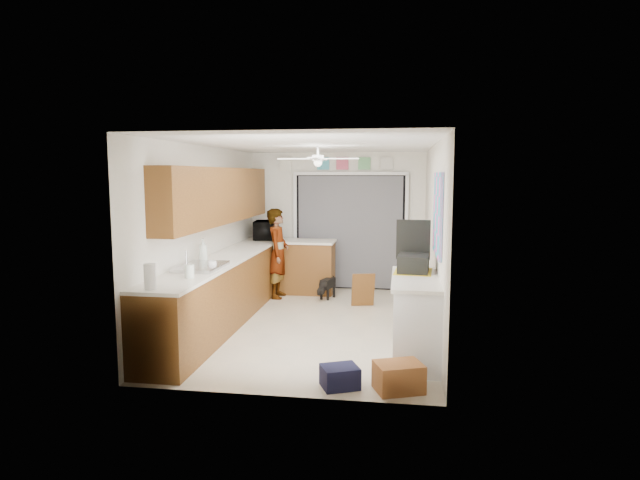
{
  "coord_description": "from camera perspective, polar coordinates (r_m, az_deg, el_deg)",
  "views": [
    {
      "loc": [
        1.15,
        -7.26,
        2.1
      ],
      "look_at": [
        0.0,
        0.4,
        1.15
      ],
      "focal_mm": 30.0,
      "sensor_mm": 36.0,
      "label": 1
    }
  ],
  "objects": [
    {
      "name": "ceiling_fan",
      "position": [
        7.55,
        -0.23,
        8.66
      ],
      "size": [
        1.14,
        1.14,
        0.24
      ],
      "primitive_type": "cube",
      "color": "white",
      "rests_on": "ceiling"
    },
    {
      "name": "sink_basin",
      "position": [
        6.82,
        -12.58,
        -2.85
      ],
      "size": [
        0.5,
        0.76,
        0.06
      ],
      "primitive_type": "cube",
      "color": "silver",
      "rests_on": "left_countertop"
    },
    {
      "name": "jar_a",
      "position": [
        6.21,
        -13.77,
        -3.27
      ],
      "size": [
        0.12,
        0.12,
        0.15
      ],
      "primitive_type": "cylinder",
      "rotation": [
        0.0,
        0.0,
        -0.11
      ],
      "color": "silver",
      "rests_on": "left_countertop"
    },
    {
      "name": "wall_front",
      "position": [
        4.97,
        -4.96,
        -2.88
      ],
      "size": [
        3.2,
        0.0,
        3.2
      ],
      "primitive_type": "plane",
      "rotation": [
        -1.57,
        0.0,
        0.0
      ],
      "color": "white",
      "rests_on": "ground"
    },
    {
      "name": "paper_towel_roll",
      "position": [
        5.69,
        -17.68,
        -3.74
      ],
      "size": [
        0.15,
        0.15,
        0.26
      ],
      "primitive_type": "cylinder",
      "rotation": [
        0.0,
        0.0,
        0.22
      ],
      "color": "white",
      "rests_on": "left_countertop"
    },
    {
      "name": "door_trim_right",
      "position": [
        9.76,
        9.18,
        0.72
      ],
      "size": [
        0.06,
        0.04,
        2.1
      ],
      "primitive_type": "cube",
      "color": "white",
      "rests_on": "wall_back"
    },
    {
      "name": "header_frame_1",
      "position": [
        9.84,
        0.35,
        8.15
      ],
      "size": [
        0.22,
        0.02,
        0.22
      ],
      "primitive_type": "cube",
      "color": "#47AABF",
      "rests_on": "wall_back"
    },
    {
      "name": "abstract_painting",
      "position": [
        6.29,
        12.45,
        2.73
      ],
      "size": [
        0.03,
        1.15,
        0.95
      ],
      "primitive_type": "cube",
      "color": "#E955B9",
      "rests_on": "wall_right"
    },
    {
      "name": "door_trim_head",
      "position": [
        9.74,
        3.25,
        7.09
      ],
      "size": [
        2.1,
        0.04,
        0.06
      ],
      "primitive_type": "cube",
      "color": "white",
      "rests_on": "wall_back"
    },
    {
      "name": "cabinet_door_panel",
      "position": [
        8.58,
        4.62,
        -5.32
      ],
      "size": [
        0.39,
        0.23,
        0.54
      ],
      "primitive_type": "cube",
      "rotation": [
        0.21,
        0.0,
        0.25
      ],
      "color": "brown",
      "rests_on": "floor"
    },
    {
      "name": "header_frame_2",
      "position": [
        9.79,
        2.4,
        8.15
      ],
      "size": [
        0.22,
        0.02,
        0.22
      ],
      "primitive_type": "cube",
      "color": "#C94B66",
      "rests_on": "wall_back"
    },
    {
      "name": "left_base_cabinets",
      "position": [
        7.84,
        -9.92,
        -5.27
      ],
      "size": [
        0.6,
        4.8,
        0.9
      ],
      "primitive_type": "cube",
      "color": "brown",
      "rests_on": "floor"
    },
    {
      "name": "soap_bottle",
      "position": [
        7.32,
        -12.38,
        -1.05
      ],
      "size": [
        0.15,
        0.15,
        0.31
      ],
      "primitive_type": "imported",
      "rotation": [
        0.0,
        0.0,
        -0.27
      ],
      "color": "silver",
      "rests_on": "left_countertop"
    },
    {
      "name": "header_frame_4",
      "position": [
        9.74,
        7.13,
        8.11
      ],
      "size": [
        0.22,
        0.02,
        0.22
      ],
      "primitive_type": "cube",
      "color": "beige",
      "rests_on": "wall_back"
    },
    {
      "name": "suitcase",
      "position": [
        6.52,
        9.93,
        -2.46
      ],
      "size": [
        0.39,
        0.5,
        0.2
      ],
      "primitive_type": "cube",
      "rotation": [
        0.0,
        0.0,
        -0.08
      ],
      "color": "black",
      "rests_on": "right_counter_top"
    },
    {
      "name": "peninsula_top",
      "position": [
        9.48,
        -1.56,
        -0.16
      ],
      "size": [
        1.04,
        0.64,
        0.04
      ],
      "primitive_type": "cube",
      "color": "white",
      "rests_on": "peninsula_base"
    },
    {
      "name": "dog",
      "position": [
        9.13,
        0.83,
        -5.07
      ],
      "size": [
        0.35,
        0.53,
        0.38
      ],
      "primitive_type": "cube",
      "rotation": [
        0.0,
        0.0,
        -0.3
      ],
      "color": "black",
      "rests_on": "floor"
    },
    {
      "name": "back_opening_recess",
      "position": [
        9.83,
        3.23,
        0.85
      ],
      "size": [
        2.0,
        0.06,
        2.1
      ],
      "primitive_type": "cube",
      "color": "black",
      "rests_on": "wall_back"
    },
    {
      "name": "header_frame_3",
      "position": [
        9.76,
        4.76,
        8.14
      ],
      "size": [
        0.22,
        0.02,
        0.22
      ],
      "primitive_type": "cube",
      "color": "#5FA76B",
      "rests_on": "wall_back"
    },
    {
      "name": "microwave",
      "position": [
        9.69,
        -5.76,
        1.06
      ],
      "size": [
        0.48,
        0.65,
        0.33
      ],
      "primitive_type": "imported",
      "rotation": [
        0.0,
        0.0,
        1.7
      ],
      "color": "black",
      "rests_on": "left_countertop"
    },
    {
      "name": "faucet",
      "position": [
        6.87,
        -14.08,
        -2.01
      ],
      "size": [
        0.03,
        0.03,
        0.22
      ],
      "primitive_type": "cylinder",
      "color": "silver",
      "rests_on": "left_countertop"
    },
    {
      "name": "floor",
      "position": [
        7.65,
        -0.45,
        -8.95
      ],
      "size": [
        5.0,
        5.0,
        0.0
      ],
      "primitive_type": "plane",
      "color": "#C0B29A",
      "rests_on": "ground"
    },
    {
      "name": "left_countertop",
      "position": [
        7.75,
        -9.92,
        -1.87
      ],
      "size": [
        0.62,
        4.8,
        0.04
      ],
      "primitive_type": "cube",
      "color": "white",
      "rests_on": "left_base_cabinets"
    },
    {
      "name": "curtain_panel",
      "position": [
        9.79,
        3.21,
        0.82
      ],
      "size": [
        1.9,
        0.03,
        2.05
      ],
      "primitive_type": "cube",
      "color": "slate",
      "rests_on": "wall_back"
    },
    {
      "name": "cardboard_box",
      "position": [
        5.43,
        8.38,
        -14.25
      ],
      "size": [
        0.54,
        0.47,
        0.28
      ],
      "primitive_type": "cube",
      "rotation": [
        0.0,
        0.0,
        0.37
      ],
      "color": "#A95F35",
      "rests_on": "floor"
    },
    {
      "name": "suitcase_rim",
      "position": [
        6.54,
        9.91,
        -3.41
      ],
      "size": [
        0.49,
        0.61,
        0.02
      ],
      "primitive_type": "cube",
      "rotation": [
        0.0,
        0.0,
        -0.08
      ],
      "color": "yellow",
      "rests_on": "suitcase"
    },
    {
      "name": "right_counter_base",
      "position": [
        6.29,
        10.17,
        -8.34
      ],
      "size": [
        0.5,
        1.4,
        0.9
      ],
      "primitive_type": "cube",
      "color": "white",
      "rests_on": "floor"
    },
    {
      "name": "upper_cabinets",
      "position": [
        7.9,
        -10.63,
        4.7
      ],
      "size": [
        0.32,
        4.0,
        0.8
      ],
      "primitive_type": "cube",
      "color": "brown",
      "rests_on": "wall_left"
    },
    {
      "name": "suitcase_lid",
      "position": [
        6.77,
        9.92,
        0.03
      ],
      "size": [
        0.42,
        0.06,
        0.5
      ],
      "primitive_type": "cube",
      "rotation": [
        0.0,
        0.0,
        -0.08
      ],
      "color": "black",
      "rests_on": "suitcase"
    },
    {
      "name": "wall_back",
      "position": [
        9.87,
        1.81,
        2.04
      ],
      "size": [
        3.2,
        0.0,
        3.2
      ],
      "primitive_type": "plane",
      "rotation": [
        1.57,
        0.0,
        0.0
      ],
      "color": "white",
      "rests_on": "ground"
    },
    {
      "name": "route66_sign",
      "position": [
        9.96,
        -3.68,
        8.12
      ],
      "size": [
        0.22,
        0.02,
        0.26
      ],
      "primitive_type": "cube",
      "color": "silver",
      "rests_on": "wall_back"
    },
    {
      "name": "door_trim_left",
      "position": [
        9.95,
        -2.65,
        0.92
      ],
      "size": [
        0.06,
        0.04,
        2.1
      ],
      "primitive_type": "cube",
      "color": "white",
      "rests_on": "wall_back"
    },
    {
      "name": "peninsula_base",
      "position": [
        9.55,
        -1.55,
        -2.96
      ],
      "size": [
        1.0,
        0.6,
        0.9
      ],
      "primitive_type": "cube",
      "color": "brown",
      "rests_on": "floor"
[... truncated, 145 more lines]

